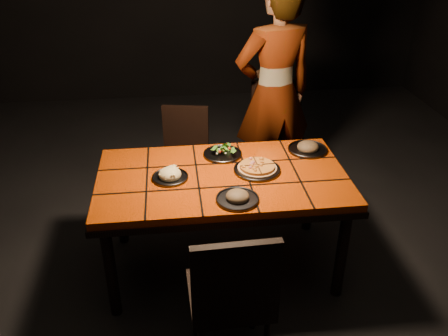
{
  "coord_description": "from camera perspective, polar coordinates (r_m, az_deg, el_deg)",
  "views": [
    {
      "loc": [
        -0.3,
        -2.62,
        2.27
      ],
      "look_at": [
        0.01,
        -0.04,
        0.82
      ],
      "focal_mm": 38.0,
      "sensor_mm": 36.0,
      "label": 1
    }
  ],
  "objects": [
    {
      "name": "chair_far_left",
      "position": [
        3.95,
        -4.74,
        2.07
      ],
      "size": [
        0.45,
        0.45,
        0.84
      ],
      "rotation": [
        0.0,
        0.0,
        -0.19
      ],
      "color": "black",
      "rests_on": "ground"
    },
    {
      "name": "dining_table",
      "position": [
        3.09,
        -0.22,
        -2.09
      ],
      "size": [
        1.62,
        0.92,
        0.75
      ],
      "color": "#EC4C07",
      "rests_on": "ground"
    },
    {
      "name": "plate_mushroom_a",
      "position": [
        2.78,
        1.63,
        -3.52
      ],
      "size": [
        0.26,
        0.26,
        0.08
      ],
      "color": "#3E3E44",
      "rests_on": "dining_table"
    },
    {
      "name": "plate_pizza",
      "position": [
        3.09,
        4.01,
        -0.06
      ],
      "size": [
        0.31,
        0.31,
        0.04
      ],
      "color": "#3E3E44",
      "rests_on": "dining_table"
    },
    {
      "name": "plate_salad",
      "position": [
        3.27,
        -0.17,
        1.94
      ],
      "size": [
        0.27,
        0.27,
        0.07
      ],
      "color": "#3E3E44",
      "rests_on": "dining_table"
    },
    {
      "name": "room_shell",
      "position": [
        2.75,
        -0.25,
        12.84
      ],
      "size": [
        6.04,
        7.04,
        3.08
      ],
      "color": "black",
      "rests_on": "ground"
    },
    {
      "name": "plate_pasta",
      "position": [
        3.02,
        -6.51,
        -0.92
      ],
      "size": [
        0.23,
        0.23,
        0.08
      ],
      "color": "#3E3E44",
      "rests_on": "dining_table"
    },
    {
      "name": "chair_near",
      "position": [
        2.49,
        0.98,
        -14.98
      ],
      "size": [
        0.44,
        0.44,
        0.95
      ],
      "rotation": [
        0.0,
        0.0,
        3.17
      ],
      "color": "black",
      "rests_on": "ground"
    },
    {
      "name": "diner",
      "position": [
        3.89,
        6.03,
        8.8
      ],
      "size": [
        0.76,
        0.6,
        1.86
      ],
      "primitive_type": "imported",
      "rotation": [
        0.0,
        0.0,
        3.39
      ],
      "color": "brown",
      "rests_on": "ground"
    },
    {
      "name": "chair_far_right",
      "position": [
        4.14,
        6.52,
        4.52
      ],
      "size": [
        0.46,
        0.46,
        0.98
      ],
      "rotation": [
        0.0,
        0.0,
        0.04
      ],
      "color": "black",
      "rests_on": "ground"
    },
    {
      "name": "plate_mushroom_b",
      "position": [
        3.39,
        10.05,
        2.46
      ],
      "size": [
        0.28,
        0.28,
        0.09
      ],
      "color": "#3E3E44",
      "rests_on": "dining_table"
    }
  ]
}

